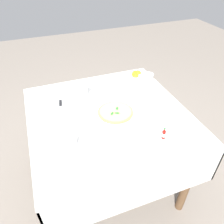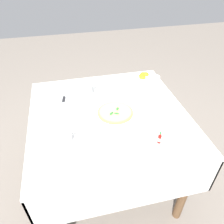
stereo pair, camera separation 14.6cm
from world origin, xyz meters
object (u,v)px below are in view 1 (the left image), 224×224
object	(u,v)px
dinner_knife	(61,107)
citrus_bowl	(135,76)
water_glass_far_left	(83,90)
hot_sauce_bottle	(164,134)
pizza_plate	(115,113)
salt_shaker	(168,138)
pizza	(115,112)
napkin_folded	(61,109)
water_glass_near_right	(148,82)
coffee_cup_right_edge	(102,89)
coffee_cup_left_edge	(70,142)
water_glass_back_corner	(146,97)
pepper_shaker	(160,132)

from	to	relation	value
dinner_knife	citrus_bowl	size ratio (longest dim) A/B	1.30
water_glass_far_left	hot_sauce_bottle	bearing A→B (deg)	29.16
pizza_plate	dinner_knife	distance (m)	0.38
salt_shaker	water_glass_far_left	bearing A→B (deg)	-151.24
pizza	napkin_folded	world-z (taller)	pizza
water_glass_far_left	salt_shaker	world-z (taller)	water_glass_far_left
water_glass_near_right	napkin_folded	world-z (taller)	water_glass_near_right
coffee_cup_right_edge	salt_shaker	bearing A→B (deg)	16.72
napkin_folded	pizza_plate	bearing A→B (deg)	69.20
water_glass_far_left	napkin_folded	xyz separation A→B (m)	(0.11, -0.19, -0.05)
napkin_folded	water_glass_far_left	bearing A→B (deg)	127.12
coffee_cup_right_edge	water_glass_near_right	bearing A→B (deg)	79.27
coffee_cup_left_edge	water_glass_back_corner	world-z (taller)	water_glass_back_corner
pizza	pepper_shaker	bearing A→B (deg)	32.58
water_glass_near_right	pepper_shaker	size ratio (longest dim) A/B	2.19
water_glass_far_left	water_glass_back_corner	distance (m)	0.46
pizza	coffee_cup_left_edge	distance (m)	0.38
pizza_plate	hot_sauce_bottle	size ratio (longest dim) A/B	4.13
water_glass_back_corner	dinner_knife	size ratio (longest dim) A/B	0.65
dinner_knife	hot_sauce_bottle	distance (m)	0.71
pizza	water_glass_far_left	world-z (taller)	water_glass_far_left
pizza_plate	water_glass_back_corner	bearing A→B (deg)	101.45
water_glass_far_left	pepper_shaker	world-z (taller)	water_glass_far_left
coffee_cup_right_edge	dinner_knife	size ratio (longest dim) A/B	0.68
water_glass_back_corner	hot_sauce_bottle	distance (m)	0.36
salt_shaker	pepper_shaker	distance (m)	0.06
napkin_folded	pizza	bearing A→B (deg)	69.18
water_glass_back_corner	citrus_bowl	world-z (taller)	water_glass_back_corner
coffee_cup_left_edge	citrus_bowl	bearing A→B (deg)	130.22
water_glass_far_left	napkin_folded	size ratio (longest dim) A/B	0.55
water_glass_far_left	dinner_knife	xyz separation A→B (m)	(0.11, -0.19, -0.03)
coffee_cup_left_edge	water_glass_back_corner	size ratio (longest dim) A/B	1.02
pizza_plate	coffee_cup_left_edge	world-z (taller)	coffee_cup_left_edge
pizza_plate	napkin_folded	distance (m)	0.38
pizza_plate	water_glass_back_corner	world-z (taller)	water_glass_back_corner
pizza_plate	pizza	xyz separation A→B (m)	(0.00, -0.00, 0.01)
napkin_folded	pepper_shaker	xyz separation A→B (m)	(0.46, 0.51, 0.02)
napkin_folded	hot_sauce_bottle	bearing A→B (deg)	54.63
water_glass_back_corner	salt_shaker	size ratio (longest dim) A/B	2.26
pizza_plate	water_glass_near_right	distance (m)	0.43
pizza	pepper_shaker	world-z (taller)	pepper_shaker
pizza	water_glass_near_right	size ratio (longest dim) A/B	1.93
coffee_cup_right_edge	dinner_knife	xyz separation A→B (m)	(0.12, -0.34, -0.00)
coffee_cup_left_edge	coffee_cup_right_edge	xyz separation A→B (m)	(-0.47, 0.35, -0.00)
dinner_knife	salt_shaker	xyz separation A→B (m)	(0.51, 0.53, 0.00)
salt_shaker	pepper_shaker	world-z (taller)	same
coffee_cup_left_edge	coffee_cup_right_edge	bearing A→B (deg)	143.73
citrus_bowl	pizza_plate	bearing A→B (deg)	-40.02
pizza	dinner_knife	world-z (taller)	pizza
pizza_plate	water_glass_near_right	size ratio (longest dim) A/B	2.79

